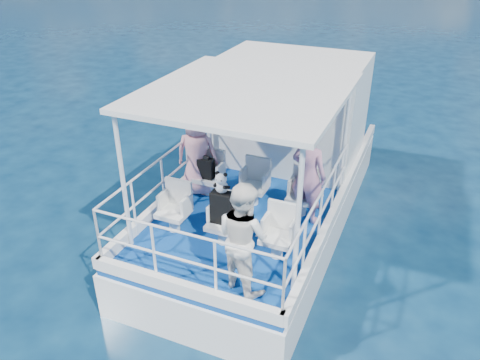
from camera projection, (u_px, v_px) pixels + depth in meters
name	position (u px, v px, depth m)	size (l,w,h in m)	color
ground	(249.00, 249.00, 8.83)	(2000.00, 2000.00, 0.00)	#08223D
hull	(267.00, 222.00, 9.63)	(3.00, 7.00, 1.60)	white
deck	(268.00, 186.00, 9.23)	(2.90, 6.90, 0.10)	navy
cabin	(291.00, 110.00, 9.72)	(2.85, 2.00, 2.20)	white
canopy	(246.00, 91.00, 7.16)	(3.00, 3.20, 0.08)	white
canopy_posts	(244.00, 160.00, 7.66)	(2.77, 2.97, 2.20)	white
railings	(237.00, 200.00, 7.69)	(2.84, 3.59, 1.00)	white
seat_port_fwd	(209.00, 185.00, 8.77)	(0.48, 0.46, 0.38)	silver
seat_center_fwd	(254.00, 194.00, 8.46)	(0.48, 0.46, 0.38)	silver
seat_stbd_fwd	(301.00, 205.00, 8.16)	(0.48, 0.46, 0.38)	silver
seat_port_aft	(174.00, 220.00, 7.72)	(0.48, 0.46, 0.38)	silver
seat_center_aft	(223.00, 233.00, 7.41)	(0.48, 0.46, 0.38)	silver
seat_stbd_aft	(277.00, 246.00, 7.11)	(0.48, 0.46, 0.38)	silver
passenger_port_fwd	(197.00, 154.00, 8.55)	(0.60, 0.43, 1.60)	pink
passenger_stbd_fwd	(308.00, 175.00, 7.72)	(0.62, 0.40, 1.69)	#C27DA0
passenger_stbd_aft	(243.00, 237.00, 6.25)	(0.79, 0.62, 1.63)	white
backpack_port	(206.00, 168.00, 8.54)	(0.29, 0.16, 0.38)	black
backpack_center	(223.00, 208.00, 7.22)	(0.35, 0.20, 0.53)	black
compact_camera	(206.00, 158.00, 8.42)	(0.11, 0.06, 0.06)	black
panda	(222.00, 182.00, 7.03)	(0.22, 0.19, 0.34)	silver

